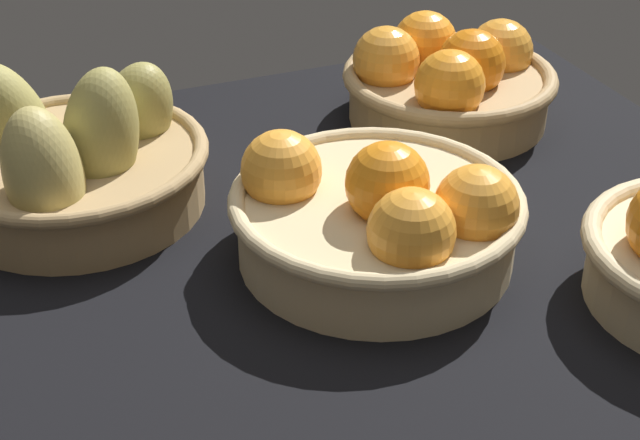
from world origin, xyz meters
TOP-DOWN VIEW (x-y plane):
  - market_tray at (0.00, 0.00)cm, footprint 84.00×72.00cm
  - basket_near_left at (-20.19, -17.74)cm, footprint 23.08×23.08cm
  - basket_center at (-1.76, 4.22)cm, footprint 25.00×25.00cm
  - basket_near_right_pears at (20.19, -14.44)cm, footprint 24.86×24.58cm

SIDE VIEW (x-z plane):
  - market_tray at x=0.00cm, z-range 0.00..3.00cm
  - basket_center at x=-1.76cm, z-range 1.66..13.11cm
  - basket_near_left at x=-20.19cm, z-range 2.16..12.92cm
  - basket_near_right_pears at x=20.19cm, z-range 0.17..15.12cm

